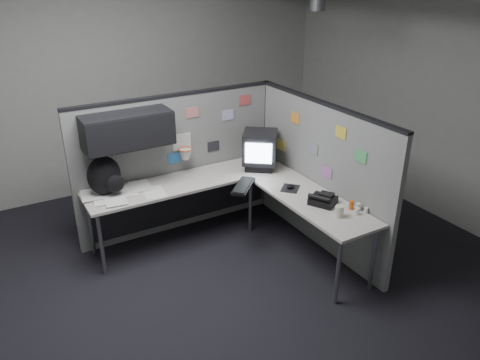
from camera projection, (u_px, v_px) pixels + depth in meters
room at (296, 64)px, 4.14m from camera, size 5.62×5.62×3.22m
partition_back at (166, 153)px, 5.19m from camera, size 2.44×0.42×1.63m
partition_right at (319, 175)px, 5.08m from camera, size 0.07×2.23×1.63m
desk at (221, 194)px, 5.11m from camera, size 2.31×2.11×0.73m
monitor at (260, 149)px, 5.41m from camera, size 0.53×0.53×0.43m
keyboard at (243, 186)px, 4.98m from camera, size 0.42×0.42×0.04m
mouse at (290, 187)px, 4.96m from camera, size 0.28×0.27×0.05m
phone at (323, 200)px, 4.64m from camera, size 0.31×0.32×0.12m
bottles at (357, 208)px, 4.49m from camera, size 0.14×0.17×0.09m
cup at (339, 211)px, 4.39m from camera, size 0.09×0.09×0.11m
papers at (122, 193)px, 4.84m from camera, size 0.83×0.56×0.02m
backpack at (105, 176)px, 4.76m from camera, size 0.39×0.35×0.42m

